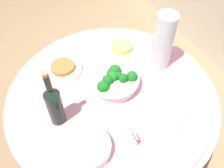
{
  "coord_description": "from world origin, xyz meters",
  "views": [
    {
      "loc": [
        0.74,
        -0.38,
        1.78
      ],
      "look_at": [
        0.0,
        0.0,
        0.79
      ],
      "focal_mm": 39.45,
      "sensor_mm": 36.0,
      "label": 1
    }
  ],
  "objects_px": {
    "plate_stack": "(88,148)",
    "food_plate_noodles": "(122,48)",
    "serving_tongs": "(186,123)",
    "broccoli_bowl": "(114,80)",
    "decorative_fruit_vase": "(163,44)",
    "wine_bottle": "(54,104)",
    "label_placard_front": "(135,138)",
    "food_plate_peanuts": "(63,68)"
  },
  "relations": [
    {
      "from": "broccoli_bowl",
      "to": "food_plate_peanuts",
      "type": "height_order",
      "value": "broccoli_bowl"
    },
    {
      "from": "broccoli_bowl",
      "to": "food_plate_peanuts",
      "type": "xyz_separation_m",
      "value": [
        -0.24,
        -0.21,
        -0.03
      ]
    },
    {
      "from": "broccoli_bowl",
      "to": "label_placard_front",
      "type": "xyz_separation_m",
      "value": [
        0.34,
        -0.07,
        -0.01
      ]
    },
    {
      "from": "decorative_fruit_vase",
      "to": "food_plate_noodles",
      "type": "height_order",
      "value": "decorative_fruit_vase"
    },
    {
      "from": "food_plate_noodles",
      "to": "food_plate_peanuts",
      "type": "relative_size",
      "value": 1.0
    },
    {
      "from": "wine_bottle",
      "to": "label_placard_front",
      "type": "relative_size",
      "value": 6.11
    },
    {
      "from": "wine_bottle",
      "to": "food_plate_noodles",
      "type": "height_order",
      "value": "wine_bottle"
    },
    {
      "from": "wine_bottle",
      "to": "serving_tongs",
      "type": "distance_m",
      "value": 0.64
    },
    {
      "from": "serving_tongs",
      "to": "food_plate_peanuts",
      "type": "distance_m",
      "value": 0.74
    },
    {
      "from": "plate_stack",
      "to": "label_placard_front",
      "type": "relative_size",
      "value": 3.82
    },
    {
      "from": "broccoli_bowl",
      "to": "decorative_fruit_vase",
      "type": "height_order",
      "value": "decorative_fruit_vase"
    },
    {
      "from": "broccoli_bowl",
      "to": "label_placard_front",
      "type": "height_order",
      "value": "broccoli_bowl"
    },
    {
      "from": "wine_bottle",
      "to": "label_placard_front",
      "type": "xyz_separation_m",
      "value": [
        0.27,
        0.27,
        -0.1
      ]
    },
    {
      "from": "serving_tongs",
      "to": "food_plate_noodles",
      "type": "xyz_separation_m",
      "value": [
        -0.61,
        -0.02,
        0.01
      ]
    },
    {
      "from": "serving_tongs",
      "to": "food_plate_peanuts",
      "type": "height_order",
      "value": "food_plate_peanuts"
    },
    {
      "from": "serving_tongs",
      "to": "food_plate_noodles",
      "type": "bearing_deg",
      "value": -177.85
    },
    {
      "from": "decorative_fruit_vase",
      "to": "label_placard_front",
      "type": "relative_size",
      "value": 6.18
    },
    {
      "from": "broccoli_bowl",
      "to": "serving_tongs",
      "type": "height_order",
      "value": "broccoli_bowl"
    },
    {
      "from": "plate_stack",
      "to": "food_plate_noodles",
      "type": "height_order",
      "value": "plate_stack"
    },
    {
      "from": "broccoli_bowl",
      "to": "label_placard_front",
      "type": "distance_m",
      "value": 0.35
    },
    {
      "from": "decorative_fruit_vase",
      "to": "plate_stack",
      "type": "bearing_deg",
      "value": -62.25
    },
    {
      "from": "serving_tongs",
      "to": "label_placard_front",
      "type": "xyz_separation_m",
      "value": [
        -0.04,
        -0.27,
        0.03
      ]
    },
    {
      "from": "plate_stack",
      "to": "food_plate_peanuts",
      "type": "xyz_separation_m",
      "value": [
        -0.53,
        0.07,
        -0.01
      ]
    },
    {
      "from": "serving_tongs",
      "to": "label_placard_front",
      "type": "height_order",
      "value": "label_placard_front"
    },
    {
      "from": "food_plate_peanuts",
      "to": "label_placard_front",
      "type": "distance_m",
      "value": 0.6
    },
    {
      "from": "broccoli_bowl",
      "to": "label_placard_front",
      "type": "bearing_deg",
      "value": -11.43
    },
    {
      "from": "plate_stack",
      "to": "wine_bottle",
      "type": "distance_m",
      "value": 0.25
    },
    {
      "from": "wine_bottle",
      "to": "label_placard_front",
      "type": "height_order",
      "value": "wine_bottle"
    },
    {
      "from": "plate_stack",
      "to": "decorative_fruit_vase",
      "type": "xyz_separation_m",
      "value": [
        -0.31,
        0.59,
        0.13
      ]
    },
    {
      "from": "wine_bottle",
      "to": "serving_tongs",
      "type": "height_order",
      "value": "wine_bottle"
    },
    {
      "from": "wine_bottle",
      "to": "decorative_fruit_vase",
      "type": "relative_size",
      "value": 0.99
    },
    {
      "from": "serving_tongs",
      "to": "label_placard_front",
      "type": "relative_size",
      "value": 3.01
    },
    {
      "from": "food_plate_noodles",
      "to": "food_plate_peanuts",
      "type": "distance_m",
      "value": 0.38
    },
    {
      "from": "plate_stack",
      "to": "label_placard_front",
      "type": "bearing_deg",
      "value": 75.01
    },
    {
      "from": "wine_bottle",
      "to": "serving_tongs",
      "type": "relative_size",
      "value": 2.03
    },
    {
      "from": "decorative_fruit_vase",
      "to": "label_placard_front",
      "type": "height_order",
      "value": "decorative_fruit_vase"
    },
    {
      "from": "food_plate_noodles",
      "to": "label_placard_front",
      "type": "bearing_deg",
      "value": -23.15
    },
    {
      "from": "broccoli_bowl",
      "to": "decorative_fruit_vase",
      "type": "distance_m",
      "value": 0.33
    },
    {
      "from": "label_placard_front",
      "to": "serving_tongs",
      "type": "bearing_deg",
      "value": 82.5
    },
    {
      "from": "plate_stack",
      "to": "serving_tongs",
      "type": "bearing_deg",
      "value": 79.18
    },
    {
      "from": "wine_bottle",
      "to": "food_plate_peanuts",
      "type": "relative_size",
      "value": 1.53
    },
    {
      "from": "wine_bottle",
      "to": "food_plate_noodles",
      "type": "relative_size",
      "value": 1.53
    }
  ]
}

